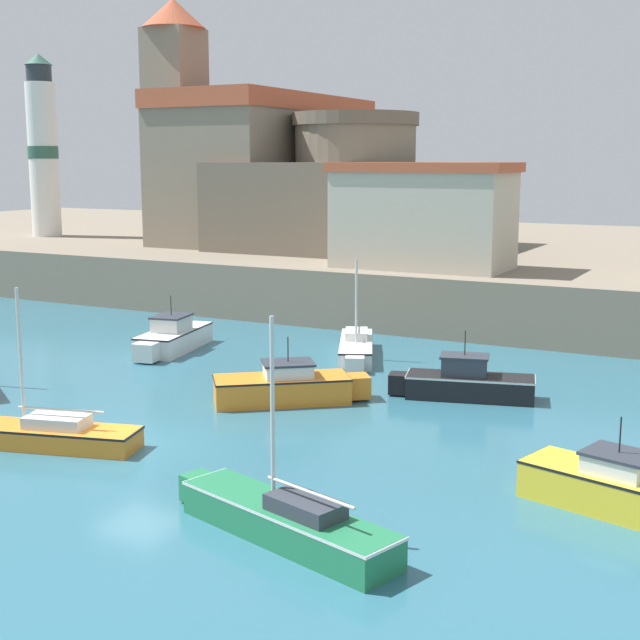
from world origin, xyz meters
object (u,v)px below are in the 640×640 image
at_px(motorboat_yellow_0, 616,488).
at_px(sailboat_green_3, 284,519).
at_px(sailboat_orange_5, 37,433).
at_px(fortress, 355,197).
at_px(motorboat_black_1, 466,382).
at_px(church, 256,161).
at_px(motorboat_white_2, 172,337).
at_px(lighthouse, 43,149).
at_px(sailboat_white_7, 356,347).
at_px(motorboat_orange_6, 287,386).
at_px(harbor_shed_near_wharf, 423,215).

height_order(motorboat_yellow_0, sailboat_green_3, sailboat_green_3).
xyz_separation_m(sailboat_orange_5, fortress, (-5.22, 33.27, 5.77)).
distance_m(motorboat_black_1, church, 34.66).
bearing_deg(sailboat_orange_5, fortress, 98.91).
height_order(motorboat_black_1, motorboat_white_2, motorboat_white_2).
xyz_separation_m(motorboat_yellow_0, sailboat_green_3, (-6.39, -5.25, -0.11)).
bearing_deg(sailboat_green_3, motorboat_white_2, 133.73).
xyz_separation_m(motorboat_black_1, motorboat_white_2, (-14.44, 1.72, 0.02)).
height_order(sailboat_green_3, sailboat_orange_5, sailboat_green_3).
relative_size(sailboat_orange_5, lighthouse, 0.53).
bearing_deg(sailboat_green_3, church, 122.42).
bearing_deg(lighthouse, motorboat_black_1, -26.17).
relative_size(motorboat_white_2, sailboat_white_7, 0.95).
height_order(motorboat_yellow_0, motorboat_black_1, motorboat_black_1).
distance_m(sailboat_green_3, fortress, 39.17).
height_order(church, lighthouse, church).
bearing_deg(motorboat_yellow_0, church, 133.07).
relative_size(motorboat_yellow_0, fortress, 0.36).
distance_m(sailboat_orange_5, motorboat_orange_6, 8.90).
relative_size(motorboat_yellow_0, motorboat_orange_6, 0.98).
distance_m(sailboat_green_3, motorboat_orange_6, 11.70).
distance_m(motorboat_yellow_0, sailboat_green_3, 8.27).
bearing_deg(motorboat_white_2, sailboat_orange_5, -70.10).
xyz_separation_m(motorboat_black_1, sailboat_orange_5, (-9.72, -11.29, -0.19)).
bearing_deg(motorboat_yellow_0, lighthouse, 148.86).
height_order(sailboat_orange_5, motorboat_orange_6, sailboat_orange_5).
relative_size(sailboat_orange_5, sailboat_white_7, 1.14).
bearing_deg(church, fortress, -13.35).
bearing_deg(church, sailboat_green_3, -57.58).
bearing_deg(fortress, sailboat_orange_5, -81.09).
xyz_separation_m(motorboat_yellow_0, sailboat_orange_5, (-16.40, -2.88, -0.19)).
xyz_separation_m(sailboat_orange_5, motorboat_orange_6, (4.25, 7.82, 0.18)).
height_order(motorboat_white_2, motorboat_orange_6, motorboat_white_2).
height_order(motorboat_yellow_0, lighthouse, lighthouse).
bearing_deg(sailboat_green_3, sailboat_white_7, 110.48).
xyz_separation_m(motorboat_black_1, motorboat_orange_6, (-5.47, -3.48, -0.00)).
bearing_deg(motorboat_white_2, lighthouse, 144.59).
height_order(motorboat_orange_6, sailboat_white_7, sailboat_white_7).
relative_size(motorboat_white_2, harbor_shed_near_wharf, 0.62).
xyz_separation_m(motorboat_yellow_0, harbor_shed_near_wharf, (-13.61, 21.88, 5.12)).
bearing_deg(sailboat_white_7, fortress, 115.71).
distance_m(sailboat_white_7, fortress, 20.44).
distance_m(motorboat_white_2, lighthouse, 31.31).
bearing_deg(sailboat_orange_5, motorboat_black_1, 49.27).
height_order(motorboat_black_1, lighthouse, lighthouse).
bearing_deg(sailboat_orange_5, sailboat_green_3, -13.33).
relative_size(motorboat_yellow_0, church, 0.28).
relative_size(sailboat_green_3, harbor_shed_near_wharf, 0.71).
xyz_separation_m(motorboat_white_2, church, (-9.24, 22.34, 7.84)).
height_order(motorboat_yellow_0, fortress, fortress).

